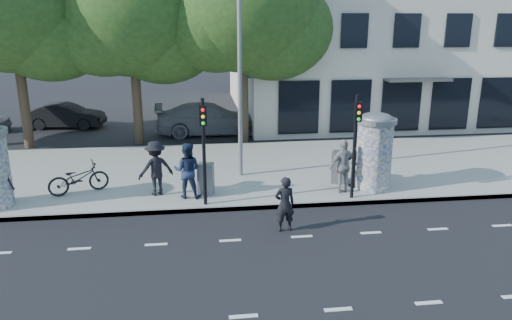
{
  "coord_description": "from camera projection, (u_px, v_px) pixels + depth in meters",
  "views": [
    {
      "loc": [
        -0.86,
        -11.07,
        5.96
      ],
      "look_at": [
        0.98,
        3.5,
        1.66
      ],
      "focal_mm": 35.0,
      "sensor_mm": 36.0,
      "label": 1
    }
  ],
  "objects": [
    {
      "name": "lane_dash_near",
      "position": [
        244.0,
        316.0,
        10.22
      ],
      "size": [
        32.0,
        0.12,
        0.01
      ],
      "primitive_type": "cube",
      "color": "silver",
      "rests_on": "ground"
    },
    {
      "name": "tree_center",
      "position": [
        243.0,
        6.0,
        22.43
      ],
      "size": [
        7.0,
        7.0,
        9.3
      ],
      "color": "#38281C",
      "rests_on": "ground"
    },
    {
      "name": "cabinet_right",
      "position": [
        340.0,
        167.0,
        17.71
      ],
      "size": [
        0.67,
        0.6,
        1.16
      ],
      "primitive_type": "cube",
      "rotation": [
        0.0,
        0.0,
        -0.42
      ],
      "color": "#5D5E61",
      "rests_on": "sidewalk"
    },
    {
      "name": "ped_c",
      "position": [
        187.0,
        170.0,
        16.23
      ],
      "size": [
        1.01,
        0.85,
        1.84
      ],
      "primitive_type": "imported",
      "rotation": [
        0.0,
        0.0,
        2.95
      ],
      "color": "#1A2742",
      "rests_on": "sidewalk"
    },
    {
      "name": "building",
      "position": [
        398.0,
        13.0,
        31.1
      ],
      "size": [
        20.3,
        15.85,
        12.0
      ],
      "color": "beige",
      "rests_on": "ground"
    },
    {
      "name": "traffic_pole_far",
      "position": [
        356.0,
        137.0,
        15.81
      ],
      "size": [
        0.22,
        0.31,
        3.4
      ],
      "color": "black",
      "rests_on": "sidewalk"
    },
    {
      "name": "cabinet_left",
      "position": [
        206.0,
        179.0,
        16.62
      ],
      "size": [
        0.59,
        0.48,
        1.07
      ],
      "primitive_type": "cube",
      "rotation": [
        0.0,
        0.0,
        -0.23
      ],
      "color": "slate",
      "rests_on": "sidewalk"
    },
    {
      "name": "traffic_pole_near",
      "position": [
        204.0,
        141.0,
        15.23
      ],
      "size": [
        0.22,
        0.31,
        3.4
      ],
      "color": "black",
      "rests_on": "sidewalk"
    },
    {
      "name": "ground",
      "position": [
        235.0,
        265.0,
        12.32
      ],
      "size": [
        120.0,
        120.0,
        0.0
      ],
      "primitive_type": "plane",
      "color": "black",
      "rests_on": "ground"
    },
    {
      "name": "ad_column_right",
      "position": [
        374.0,
        149.0,
        16.99
      ],
      "size": [
        1.36,
        1.36,
        2.65
      ],
      "color": "beige",
      "rests_on": "sidewalk"
    },
    {
      "name": "car_mid",
      "position": [
        66.0,
        116.0,
        27.03
      ],
      "size": [
        1.9,
        4.19,
        1.33
      ],
      "primitive_type": "imported",
      "rotation": [
        0.0,
        0.0,
        1.45
      ],
      "color": "black",
      "rests_on": "ground"
    },
    {
      "name": "tree_near_left",
      "position": [
        131.0,
        12.0,
        22.28
      ],
      "size": [
        6.8,
        6.8,
        8.97
      ],
      "color": "#38281C",
      "rests_on": "ground"
    },
    {
      "name": "curb",
      "position": [
        225.0,
        209.0,
        15.68
      ],
      "size": [
        40.0,
        0.1,
        0.16
      ],
      "primitive_type": "cube",
      "color": "slate",
      "rests_on": "ground"
    },
    {
      "name": "ped_d",
      "position": [
        156.0,
        168.0,
        16.47
      ],
      "size": [
        1.35,
        1.06,
        1.84
      ],
      "primitive_type": "imported",
      "rotation": [
        0.0,
        0.0,
        3.51
      ],
      "color": "black",
      "rests_on": "sidewalk"
    },
    {
      "name": "sidewalk",
      "position": [
        218.0,
        171.0,
        19.44
      ],
      "size": [
        40.0,
        8.0,
        0.15
      ],
      "primitive_type": "cube",
      "color": "gray",
      "rests_on": "ground"
    },
    {
      "name": "lane_dash_far",
      "position": [
        230.0,
        241.0,
        13.65
      ],
      "size": [
        32.0,
        0.12,
        0.01
      ],
      "primitive_type": "cube",
      "color": "silver",
      "rests_on": "ground"
    },
    {
      "name": "car_right",
      "position": [
        210.0,
        119.0,
        25.58
      ],
      "size": [
        2.48,
        5.59,
        1.6
      ],
      "primitive_type": "imported",
      "rotation": [
        0.0,
        0.0,
        1.62
      ],
      "color": "slate",
      "rests_on": "ground"
    },
    {
      "name": "street_lamp",
      "position": [
        240.0,
        49.0,
        17.38
      ],
      "size": [
        0.25,
        0.93,
        8.0
      ],
      "color": "slate",
      "rests_on": "sidewalk"
    },
    {
      "name": "man_road",
      "position": [
        285.0,
        204.0,
        14.08
      ],
      "size": [
        0.63,
        0.45,
        1.61
      ],
      "primitive_type": "imported",
      "rotation": [
        0.0,
        0.0,
        3.26
      ],
      "color": "black",
      "rests_on": "ground"
    },
    {
      "name": "bicycle",
      "position": [
        79.0,
        178.0,
        16.72
      ],
      "size": [
        1.42,
        2.1,
        1.04
      ],
      "primitive_type": "imported",
      "rotation": [
        0.0,
        0.0,
        1.97
      ],
      "color": "black",
      "rests_on": "sidewalk"
    },
    {
      "name": "tree_mid_left",
      "position": [
        11.0,
        1.0,
        21.37
      ],
      "size": [
        7.2,
        7.2,
        9.57
      ],
      "color": "#38281C",
      "rests_on": "ground"
    },
    {
      "name": "ped_e",
      "position": [
        343.0,
        166.0,
        16.69
      ],
      "size": [
        1.21,
        0.9,
        1.84
      ],
      "primitive_type": "imported",
      "rotation": [
        0.0,
        0.0,
        3.44
      ],
      "color": "gray",
      "rests_on": "sidewalk"
    },
    {
      "name": "ped_f",
      "position": [
        360.0,
        159.0,
        17.32
      ],
      "size": [
        1.88,
        1.28,
        1.91
      ],
      "primitive_type": "imported",
      "rotation": [
        0.0,
        0.0,
        3.54
      ],
      "color": "black",
      "rests_on": "sidewalk"
    }
  ]
}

